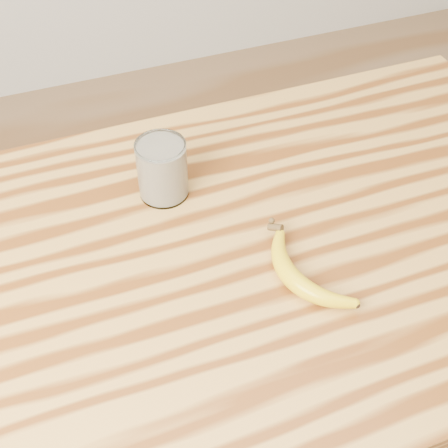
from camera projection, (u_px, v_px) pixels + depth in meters
name	position (u px, v px, depth m)	size (l,w,h in m)	color
table	(269.00, 287.00, 1.14)	(1.20, 0.80, 0.90)	#B58039
smoothie_glass	(162.00, 169.00, 1.09)	(0.09, 0.09, 0.11)	white
banana	(294.00, 280.00, 0.97)	(0.10, 0.26, 0.03)	gold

